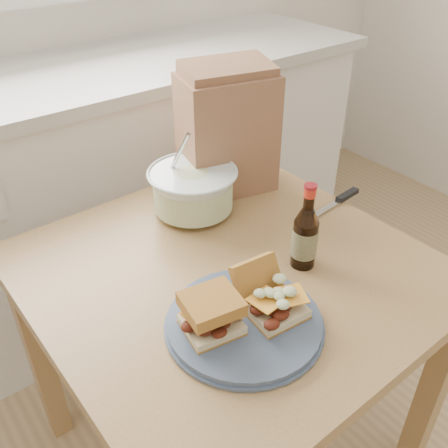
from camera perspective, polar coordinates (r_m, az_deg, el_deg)
cabinet_run at (r=1.93m, az=-18.51°, el=2.08°), size 2.50×0.64×0.94m
dining_table at (r=1.22m, az=0.59°, el=-8.66°), size 0.87×0.87×0.71m
plate at (r=1.01m, az=2.32°, el=-11.18°), size 0.31×0.31×0.02m
sandwich_left at (r=0.96m, az=-1.43°, el=-10.16°), size 0.12×0.11×0.08m
sandwich_right at (r=1.01m, az=5.24°, el=-8.23°), size 0.12×0.16×0.09m
coleslaw_bowl at (r=1.32m, az=-3.55°, el=3.71°), size 0.24×0.24×0.23m
beer_bottle at (r=1.13m, az=9.25°, el=-1.37°), size 0.06×0.06×0.21m
knife at (r=1.42m, az=13.29°, el=2.84°), size 0.21×0.04×0.01m
paper_bag at (r=1.39m, az=0.37°, el=10.26°), size 0.28×0.22×0.33m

